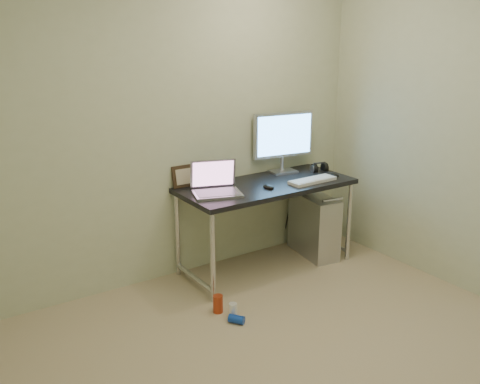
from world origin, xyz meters
name	(u,v)px	position (x,y,z in m)	size (l,w,h in m)	color
floor	(315,380)	(0.00, 0.00, 0.00)	(3.50, 3.50, 0.00)	tan
wall_back	(172,126)	(0.00, 1.75, 1.25)	(3.50, 0.02, 2.50)	beige
desk	(266,193)	(0.69, 1.43, 0.67)	(1.48, 0.65, 0.75)	black
tower_computer	(314,225)	(1.22, 1.41, 0.28)	(0.32, 0.56, 0.59)	#B0B0B4
cable_a	(290,205)	(1.17, 1.70, 0.40)	(0.01, 0.01, 0.70)	black
cable_b	(298,206)	(1.26, 1.68, 0.38)	(0.01, 0.01, 0.72)	black
can_red	(218,304)	(-0.06, 0.99, 0.07)	(0.07, 0.07, 0.13)	#A83517
can_white	(233,311)	(-0.01, 0.86, 0.05)	(0.06, 0.06, 0.11)	white
can_blue	(237,319)	(-0.03, 0.78, 0.03)	(0.06, 0.06, 0.11)	#133BB0
laptop	(216,186)	(0.20, 1.43, 0.81)	(0.44, 0.40, 0.25)	silver
monitor	(283,138)	(1.03, 1.65, 1.06)	(0.57, 0.20, 0.54)	silver
keyboard	(312,180)	(1.04, 1.25, 0.76)	(0.43, 0.14, 0.03)	silver
mouse_right	(335,174)	(1.32, 1.28, 0.77)	(0.06, 0.10, 0.03)	black
mouse_left	(268,186)	(0.62, 1.31, 0.77)	(0.07, 0.11, 0.04)	black
headphones	(319,168)	(1.33, 1.50, 0.78)	(0.16, 0.10, 0.10)	black
picture_frame	(185,176)	(0.09, 1.73, 0.84)	(0.22, 0.03, 0.18)	black
webcam	(203,175)	(0.23, 1.68, 0.84)	(0.05, 0.04, 0.12)	silver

